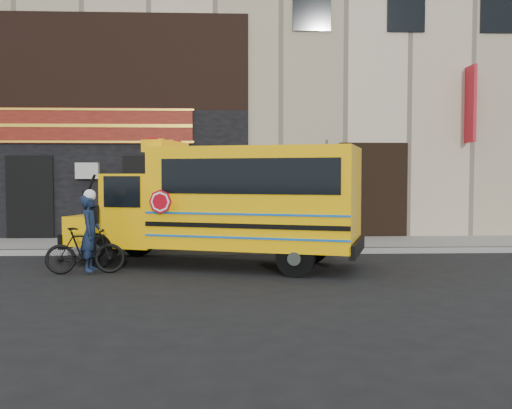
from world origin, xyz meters
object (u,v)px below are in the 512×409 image
object	(u,v)px
bicycle	(85,251)
cyclist	(90,235)
school_bus	(229,201)
sign_pole	(327,191)

from	to	relation	value
bicycle	cyclist	size ratio (longest dim) A/B	1.01
school_bus	sign_pole	bearing A→B (deg)	36.24
sign_pole	bicycle	size ratio (longest dim) A/B	1.83
school_bus	sign_pole	xyz separation A→B (m)	(2.59, 1.90, 0.18)
school_bus	cyclist	xyz separation A→B (m)	(-2.99, -0.84, -0.68)
cyclist	school_bus	bearing A→B (deg)	-74.97
school_bus	sign_pole	distance (m)	3.22
sign_pole	bicycle	world-z (taller)	sign_pole
school_bus	cyclist	bearing A→B (deg)	-164.35
school_bus	bicycle	size ratio (longest dim) A/B	4.32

